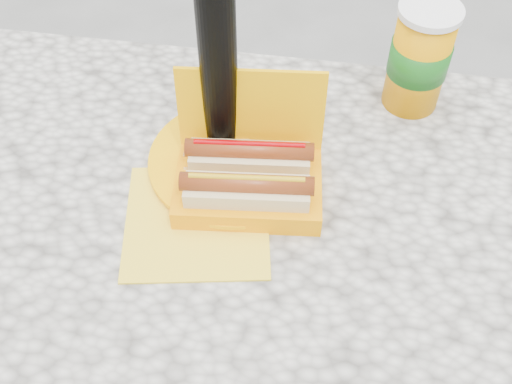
# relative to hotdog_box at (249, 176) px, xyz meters

# --- Properties ---
(picnic_table) EXTENTS (1.20, 0.80, 0.75)m
(picnic_table) POSITION_rel_hotdog_box_xyz_m (-0.05, -0.09, -0.15)
(picnic_table) COLOR beige
(picnic_table) RESTS_ON ground
(hotdog_box) EXTENTS (0.22, 0.16, 0.17)m
(hotdog_box) POSITION_rel_hotdog_box_xyz_m (0.00, 0.00, 0.00)
(hotdog_box) COLOR #FFB000
(hotdog_box) RESTS_ON picnic_table
(fries_plate) EXTENTS (0.27, 0.35, 0.05)m
(fries_plate) POSITION_rel_hotdog_box_xyz_m (-0.04, 0.04, -0.02)
(fries_plate) COLOR yellow
(fries_plate) RESTS_ON picnic_table
(soda_cup) EXTENTS (0.09, 0.09, 0.18)m
(soda_cup) POSITION_rel_hotdog_box_xyz_m (0.23, 0.23, 0.05)
(soda_cup) COLOR #EE9400
(soda_cup) RESTS_ON picnic_table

